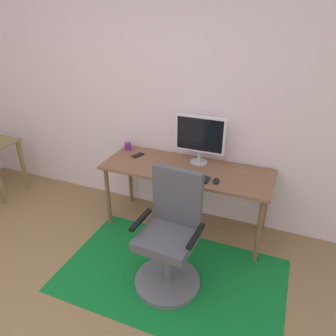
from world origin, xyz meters
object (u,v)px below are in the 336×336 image
desk (186,174)px  keyboard (187,176)px  computer_mouse (216,181)px  coffee_cup (128,146)px  office_chair (170,243)px  monitor (200,136)px  cell_phone (138,155)px

desk → keyboard: bearing=-69.8°
desk → computer_mouse: (0.35, -0.17, 0.08)m
keyboard → computer_mouse: size_ratio=4.13×
coffee_cup → office_chair: 1.37m
computer_mouse → office_chair: (-0.22, -0.60, -0.34)m
computer_mouse → office_chair: bearing=-110.0°
desk → keyboard: keyboard is taller
coffee_cup → office_chair: size_ratio=0.08×
monitor → cell_phone: (-0.67, -0.08, -0.29)m
computer_mouse → cell_phone: (-0.95, 0.26, -0.01)m
monitor → office_chair: 1.13m
desk → computer_mouse: size_ratio=16.59×
keyboard → cell_phone: 0.71m
monitor → computer_mouse: (0.28, -0.35, -0.28)m
cell_phone → office_chair: (0.73, -0.87, -0.33)m
computer_mouse → office_chair: size_ratio=0.10×
monitor → coffee_cup: size_ratio=6.01×
monitor → coffee_cup: bearing=178.9°
desk → keyboard: size_ratio=4.01×
computer_mouse → cell_phone: bearing=164.5°
cell_phone → computer_mouse: bearing=5.5°
cell_phone → desk: bearing=12.5°
monitor → keyboard: size_ratio=1.20×
monitor → keyboard: monitor is taller
desk → keyboard: (0.07, -0.18, 0.08)m
computer_mouse → cell_phone: computer_mouse is taller
keyboard → cell_phone: keyboard is taller
coffee_cup → desk: bearing=-13.8°
keyboard → office_chair: office_chair is taller
computer_mouse → coffee_cup: coffee_cup is taller
monitor → office_chair: (0.06, -0.95, -0.62)m
keyboard → office_chair: bearing=-83.7°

